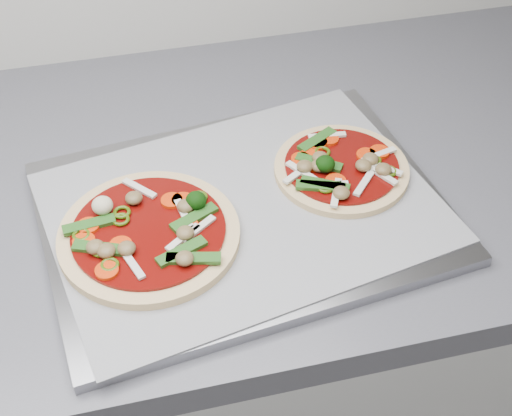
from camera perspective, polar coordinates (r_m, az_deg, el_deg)
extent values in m
cube|color=silver|center=(1.30, 7.87, -11.19)|extent=(3.60, 0.60, 0.86)
cube|color=#58585F|center=(0.97, 10.43, 4.04)|extent=(3.60, 0.60, 0.04)
cube|color=gray|center=(0.84, -1.05, -0.34)|extent=(0.50, 0.39, 0.01)
cube|color=#96979C|center=(0.83, -1.05, 0.07)|extent=(0.49, 0.40, 0.00)
cylinder|color=#E4BF8A|center=(0.80, -8.54, -2.16)|extent=(0.22, 0.22, 0.01)
cylinder|color=#6D060A|center=(0.79, -8.60, -1.80)|extent=(0.18, 0.18, 0.00)
cube|color=silver|center=(0.78, -5.86, -2.37)|extent=(0.04, 0.04, 0.00)
ellipsoid|color=brown|center=(0.82, -9.75, 0.79)|extent=(0.02, 0.02, 0.01)
cube|color=#2D6320|center=(0.75, -5.02, -4.04)|extent=(0.06, 0.03, 0.00)
torus|color=#37520A|center=(0.80, -13.80, -2.11)|extent=(0.03, 0.03, 0.00)
ellipsoid|color=brown|center=(0.77, -10.31, -3.19)|extent=(0.02, 0.02, 0.01)
ellipsoid|color=brown|center=(0.77, -5.68, -1.99)|extent=(0.03, 0.03, 0.01)
cube|color=silver|center=(0.76, -9.89, -4.39)|extent=(0.02, 0.05, 0.00)
cylinder|color=#F1410B|center=(0.81, -13.27, -1.40)|extent=(0.03, 0.03, 0.00)
cylinder|color=#F1410B|center=(0.78, -10.77, -2.95)|extent=(0.03, 0.03, 0.00)
cube|color=#2D6320|center=(0.81, -13.22, -1.31)|extent=(0.06, 0.02, 0.00)
torus|color=#37520A|center=(0.82, -4.59, 0.89)|extent=(0.02, 0.02, 0.00)
cube|color=silver|center=(0.80, -5.79, -0.49)|extent=(0.02, 0.05, 0.00)
cylinder|color=#F1410B|center=(0.82, -5.90, 0.61)|extent=(0.03, 0.03, 0.00)
torus|color=#37520A|center=(0.80, -10.77, -0.91)|extent=(0.02, 0.02, 0.00)
cylinder|color=#F1410B|center=(0.79, -13.60, -2.60)|extent=(0.03, 0.03, 0.00)
torus|color=#37520A|center=(0.81, -10.67, -0.34)|extent=(0.03, 0.03, 0.00)
ellipsoid|color=brown|center=(0.80, -5.65, 0.16)|extent=(0.02, 0.02, 0.01)
cube|color=silver|center=(0.84, -9.31, 1.56)|extent=(0.04, 0.04, 0.00)
cube|color=#2D6320|center=(0.78, -12.42, -3.14)|extent=(0.06, 0.03, 0.00)
ellipsoid|color=brown|center=(0.75, -5.73, -4.04)|extent=(0.03, 0.03, 0.01)
cylinder|color=#F1410B|center=(0.82, -6.76, 0.60)|extent=(0.03, 0.03, 0.00)
ellipsoid|color=black|center=(0.80, -4.82, 0.61)|extent=(0.03, 0.03, 0.02)
cube|color=#2D6320|center=(0.80, -4.98, -0.77)|extent=(0.06, 0.04, 0.00)
cylinder|color=#F1410B|center=(0.76, -11.85, -4.92)|extent=(0.03, 0.03, 0.00)
ellipsoid|color=brown|center=(0.78, -12.75, -3.06)|extent=(0.02, 0.02, 0.01)
cube|color=#2D6320|center=(0.76, -5.98, -3.48)|extent=(0.06, 0.03, 0.00)
torus|color=#37520A|center=(0.78, -12.34, -3.32)|extent=(0.03, 0.03, 0.00)
cylinder|color=#F1410B|center=(0.79, -5.47, -1.50)|extent=(0.03, 0.03, 0.00)
ellipsoid|color=beige|center=(0.81, -12.19, 0.21)|extent=(0.03, 0.03, 0.02)
ellipsoid|color=brown|center=(0.77, -11.88, -3.37)|extent=(0.03, 0.03, 0.01)
cube|color=silver|center=(0.78, -4.63, -1.66)|extent=(0.04, 0.03, 0.00)
torus|color=#37520A|center=(0.76, -11.62, -4.49)|extent=(0.02, 0.02, 0.00)
cylinder|color=#E4BF8A|center=(0.88, 6.84, 3.11)|extent=(0.18, 0.18, 0.01)
cylinder|color=#6D060A|center=(0.87, 6.87, 3.41)|extent=(0.15, 0.15, 0.00)
cylinder|color=#F1410B|center=(0.85, 6.39, 2.14)|extent=(0.03, 0.03, 0.00)
ellipsoid|color=brown|center=(0.86, 10.16, 3.06)|extent=(0.03, 0.03, 0.01)
ellipsoid|color=brown|center=(0.87, 5.15, 4.03)|extent=(0.03, 0.03, 0.01)
cylinder|color=#F1410B|center=(0.89, 8.83, 4.21)|extent=(0.03, 0.03, 0.00)
torus|color=#37520A|center=(0.87, 10.57, 2.91)|extent=(0.02, 0.02, 0.00)
cube|color=silver|center=(0.83, 6.43, 1.21)|extent=(0.03, 0.05, 0.00)
torus|color=#37520A|center=(0.88, 9.38, 3.78)|extent=(0.02, 0.02, 0.00)
cube|color=#2D6320|center=(0.84, 5.54, 1.88)|extent=(0.06, 0.04, 0.00)
cylinder|color=#F1410B|center=(0.90, 4.85, 5.14)|extent=(0.04, 0.04, 0.00)
ellipsoid|color=brown|center=(0.87, 8.59, 3.39)|extent=(0.03, 0.03, 0.01)
cube|color=silver|center=(0.84, 5.78, 1.87)|extent=(0.05, 0.02, 0.00)
cube|color=silver|center=(0.85, 3.72, 2.91)|extent=(0.03, 0.04, 0.00)
ellipsoid|color=brown|center=(0.88, 9.15, 3.89)|extent=(0.02, 0.02, 0.01)
torus|color=#37520A|center=(0.84, 5.55, 1.67)|extent=(0.03, 0.03, 0.00)
ellipsoid|color=brown|center=(0.86, 3.92, 3.34)|extent=(0.03, 0.03, 0.01)
cube|color=silver|center=(0.86, 9.93, 2.70)|extent=(0.03, 0.05, 0.00)
cylinder|color=#F1410B|center=(0.90, 4.94, 5.26)|extent=(0.03, 0.03, 0.00)
cube|color=silver|center=(0.87, 10.17, 3.21)|extent=(0.04, 0.04, 0.00)
cube|color=silver|center=(0.89, 9.80, 4.22)|extent=(0.05, 0.02, 0.00)
cylinder|color=#F1410B|center=(0.87, 3.63, 3.91)|extent=(0.03, 0.03, 0.00)
cube|color=silver|center=(0.85, 3.43, 2.83)|extent=(0.05, 0.03, 0.00)
cube|color=silver|center=(0.91, 5.71, 5.78)|extent=(0.05, 0.01, 0.00)
cylinder|color=#F1410B|center=(0.87, 4.72, 3.52)|extent=(0.03, 0.03, 0.00)
ellipsoid|color=brown|center=(0.86, 5.07, 3.39)|extent=(0.02, 0.02, 0.01)
cube|color=#2D6320|center=(0.84, 5.19, 1.74)|extent=(0.06, 0.03, 0.00)
cylinder|color=#F1410B|center=(0.88, 4.38, 4.22)|extent=(0.04, 0.04, 0.00)
torus|color=#37520A|center=(0.88, 5.33, 4.49)|extent=(0.02, 0.02, 0.00)
cylinder|color=#F1410B|center=(0.91, 5.85, 5.52)|extent=(0.03, 0.03, 0.00)
ellipsoid|color=black|center=(0.86, 5.55, 3.53)|extent=(0.03, 0.03, 0.02)
ellipsoid|color=brown|center=(0.83, 6.84, 1.22)|extent=(0.03, 0.03, 0.01)
cube|color=#2D6320|center=(0.90, 4.91, 5.45)|extent=(0.06, 0.04, 0.00)
cylinder|color=#F1410B|center=(0.89, 9.86, 4.45)|extent=(0.03, 0.03, 0.00)
cube|color=#2D6320|center=(0.87, 5.05, 3.64)|extent=(0.06, 0.04, 0.00)
cube|color=silver|center=(0.85, 8.65, 2.00)|extent=(0.04, 0.04, 0.00)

